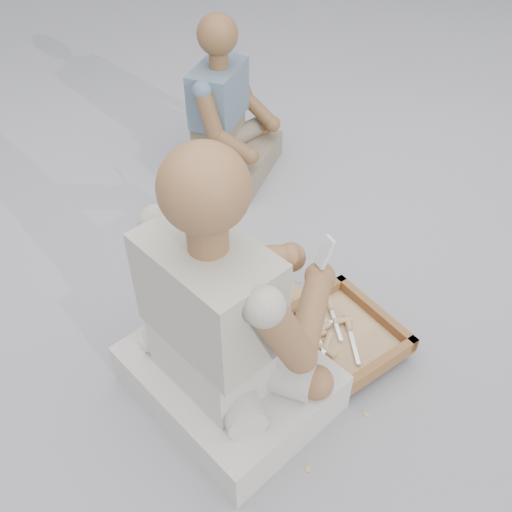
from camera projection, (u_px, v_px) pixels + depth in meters
ground at (304, 336)px, 2.13m from camera, size 60.00×60.00×0.00m
carved_panel at (254, 349)px, 2.05m from camera, size 0.78×0.64×0.04m
tool_tray at (326, 344)px, 2.01m from camera, size 0.50×0.40×0.07m
chisel_0 at (298, 311)px, 2.11m from camera, size 0.12×0.20×0.02m
chisel_1 at (314, 314)px, 2.11m from camera, size 0.21×0.10×0.02m
chisel_2 at (326, 345)px, 1.99m from camera, size 0.19×0.14×0.02m
chisel_3 at (349, 328)px, 2.05m from camera, size 0.13×0.20×0.02m
chisel_4 at (304, 319)px, 2.08m from camera, size 0.06×0.22×0.02m
chisel_5 at (311, 337)px, 2.03m from camera, size 0.21×0.09×0.02m
chisel_6 at (337, 321)px, 2.07m from camera, size 0.21×0.11×0.02m
chisel_7 at (314, 325)px, 2.05m from camera, size 0.22×0.05×0.02m
chisel_8 at (316, 358)px, 1.96m from camera, size 0.06×0.22×0.02m
chisel_9 at (331, 307)px, 2.12m from camera, size 0.12×0.20×0.02m
chisel_10 at (318, 331)px, 2.04m from camera, size 0.22×0.03×0.02m
chisel_11 at (322, 347)px, 1.99m from camera, size 0.06×0.22×0.02m
wood_chip_0 at (259, 300)px, 2.26m from camera, size 0.02×0.02×0.00m
wood_chip_1 at (366, 415)px, 1.88m from camera, size 0.02×0.02×0.00m
wood_chip_2 at (403, 344)px, 2.09m from camera, size 0.02×0.02×0.00m
wood_chip_3 at (308, 469)px, 1.74m from camera, size 0.02×0.02×0.00m
wood_chip_4 at (294, 415)px, 1.88m from camera, size 0.02×0.02×0.00m
wood_chip_5 at (251, 373)px, 2.00m from camera, size 0.02×0.02×0.00m
wood_chip_6 at (349, 352)px, 2.07m from camera, size 0.02×0.02×0.00m
wood_chip_7 at (205, 346)px, 2.09m from camera, size 0.02×0.02×0.00m
wood_chip_8 at (243, 370)px, 2.01m from camera, size 0.02×0.02×0.00m
wood_chip_9 at (321, 412)px, 1.88m from camera, size 0.02×0.02×0.00m
wood_chip_10 at (289, 447)px, 1.79m from camera, size 0.02×0.02×0.00m
wood_chip_11 at (377, 363)px, 2.03m from camera, size 0.02×0.02×0.00m
wood_chip_12 at (319, 265)px, 2.41m from camera, size 0.02×0.02×0.00m
wood_chip_13 at (298, 281)px, 2.34m from camera, size 0.02×0.02×0.00m
wood_chip_14 at (285, 325)px, 2.16m from camera, size 0.02×0.02×0.00m
craftsman at (225, 328)px, 1.72m from camera, size 0.69×0.69×0.99m
companion at (226, 124)px, 2.76m from camera, size 0.64×0.61×0.79m
mobile_phone at (325, 252)px, 1.78m from camera, size 0.05×0.05×0.10m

